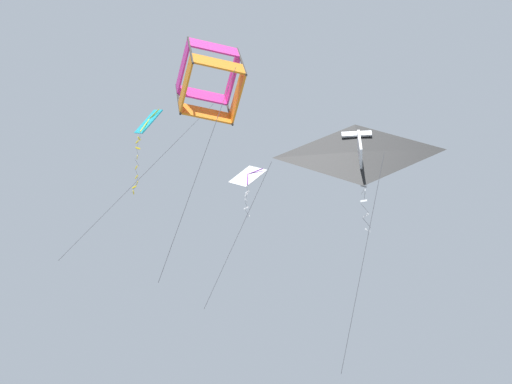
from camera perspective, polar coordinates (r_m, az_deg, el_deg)
name	(u,v)px	position (r m, az deg, el deg)	size (l,w,h in m)	color
kite_diamond_mid_left	(148,124)	(32.73, -6.90, 4.33)	(3.66, 4.02, 9.08)	#1EB2C6
kite_delta_far_centre	(359,152)	(24.31, 6.59, 2.52)	(1.48, 3.34, 8.03)	black
kite_diamond_near_right	(248,178)	(29.23, -0.54, 0.89)	(1.88, 1.96, 6.50)	white
kite_box_low_drifter	(210,80)	(24.55, -2.96, 7.12)	(2.70, 2.22, 8.61)	#DB2D93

